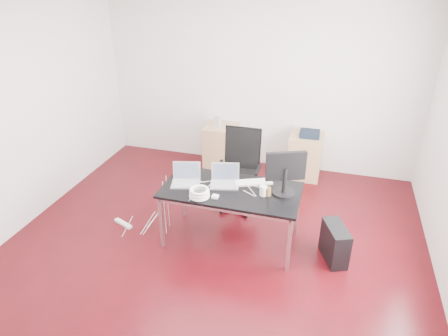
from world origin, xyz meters
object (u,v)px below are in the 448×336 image
(desk, at_px, (231,193))
(office_chair, at_px, (240,166))
(filing_cabinet_right, at_px, (305,156))
(filing_cabinet_left, at_px, (221,146))
(pc_tower, at_px, (335,243))

(desk, distance_m, office_chair, 0.85)
(desk, bearing_deg, filing_cabinet_right, 70.76)
(filing_cabinet_right, bearing_deg, office_chair, -125.52)
(desk, bearing_deg, filing_cabinet_left, 109.85)
(office_chair, height_order, filing_cabinet_right, office_chair)
(desk, distance_m, filing_cabinet_left, 2.09)
(filing_cabinet_left, height_order, filing_cabinet_right, same)
(office_chair, relative_size, filing_cabinet_left, 1.54)
(filing_cabinet_right, xyz_separation_m, pc_tower, (0.55, -1.95, -0.13))
(filing_cabinet_left, distance_m, pc_tower, 2.75)
(desk, xyz_separation_m, filing_cabinet_left, (-0.70, 1.94, -0.33))
(office_chair, bearing_deg, filing_cabinet_right, 53.91)
(desk, bearing_deg, pc_tower, -0.19)
(office_chair, xyz_separation_m, filing_cabinet_left, (-0.60, 1.10, -0.26))
(office_chair, distance_m, pc_tower, 1.63)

